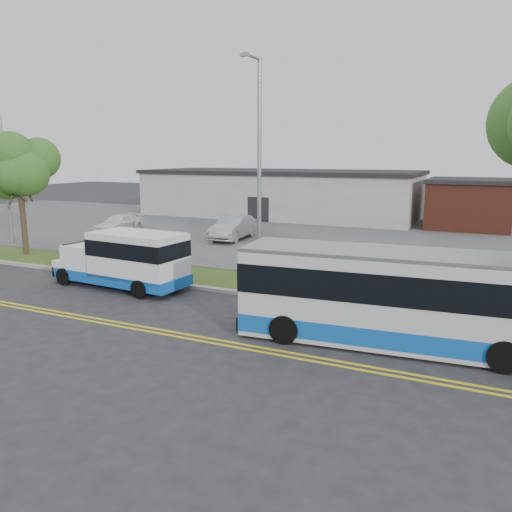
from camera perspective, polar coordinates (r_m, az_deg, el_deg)
The scene contains 18 objects.
ground at distance 21.32m, azimuth -10.20°, elevation -4.17°, with size 140.00×140.00×0.00m, color #28282B.
lane_line_north at distance 18.46m, azimuth -17.16°, elevation -6.94°, with size 70.00×0.12×0.01m, color yellow.
lane_line_south at distance 18.25m, azimuth -17.79°, elevation -7.19°, with size 70.00×0.12×0.01m, color yellow.
curb at distance 22.17m, azimuth -8.56°, elevation -3.31°, with size 80.00×0.30×0.15m, color #9E9B93.
verge at distance 23.64m, azimuth -6.14°, elevation -2.38°, with size 80.00×3.30×0.10m, color #38501A.
parking_lot at distance 36.19m, azimuth 5.52°, elevation 2.43°, with size 80.00×25.00×0.10m, color #4C4C4F.
commercial_building at distance 47.37m, azimuth 2.82°, elevation 7.17°, with size 25.40×10.40×4.35m.
brick_wing at distance 42.86m, azimuth 23.21°, elevation 5.53°, with size 6.30×7.30×3.90m.
tree_west at distance 31.18m, azimuth -25.52°, elevation 9.33°, with size 4.40×4.40×6.91m.
streetlight_near at distance 21.40m, azimuth 0.30°, elevation 10.27°, with size 0.35×1.53×9.50m.
streetlight_far at distance 35.70m, azimuth -26.81°, elevation 8.29°, with size 0.35×1.53×8.00m.
shuttle_bus at distance 22.15m, azimuth -14.53°, elevation -0.24°, with size 6.61×2.56×2.48m.
transit_bus at distance 15.57m, azimuth 17.47°, elevation -4.78°, with size 10.54×3.24×2.88m.
pedestrian at distance 26.53m, azimuth -12.17°, elevation 0.79°, with size 0.58×0.38×1.58m, color black.
parked_car_a at distance 33.73m, azimuth -2.65°, elevation 3.28°, with size 1.70×4.86×1.60m, color #ABACB2.
parked_car_b at distance 38.19m, azimuth -15.43°, elevation 3.58°, with size 1.78×4.38×1.27m, color white.
grocery_bag_left at distance 26.64m, azimuth -12.95°, elevation -0.59°, with size 0.32×0.32×0.32m, color white.
grocery_bag_right at distance 26.66m, azimuth -11.28°, elevation -0.50°, with size 0.32×0.32×0.32m, color white.
Camera 1 is at (12.02, -16.68, 5.65)m, focal length 35.00 mm.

